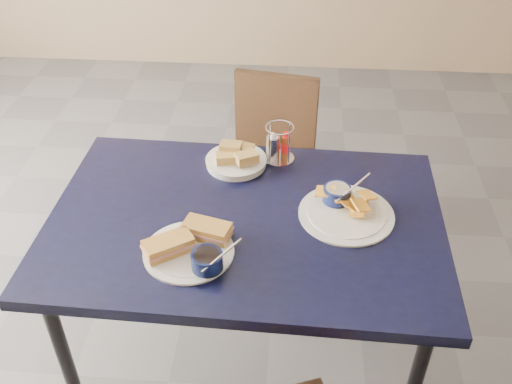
# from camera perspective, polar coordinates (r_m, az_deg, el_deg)

# --- Properties ---
(ground) EXTENTS (6.00, 6.00, 0.00)m
(ground) POSITION_cam_1_polar(r_m,az_deg,el_deg) (2.46, 1.48, -12.98)
(ground) COLOR #4D4D52
(ground) RESTS_ON ground
(dining_table) EXTENTS (1.25, 0.85, 0.75)m
(dining_table) POSITION_cam_1_polar(r_m,az_deg,el_deg) (1.83, -1.03, -4.06)
(dining_table) COLOR black
(dining_table) RESTS_ON ground
(chair_far) EXTENTS (0.43, 0.42, 0.80)m
(chair_far) POSITION_cam_1_polar(r_m,az_deg,el_deg) (2.62, 1.23, 4.16)
(chair_far) COLOR black
(chair_far) RESTS_ON ground
(sandwich_plate) EXTENTS (0.30, 0.27, 0.12)m
(sandwich_plate) POSITION_cam_1_polar(r_m,az_deg,el_deg) (1.66, -6.43, -5.43)
(sandwich_plate) COLOR white
(sandwich_plate) RESTS_ON dining_table
(plantain_plate) EXTENTS (0.30, 0.30, 0.12)m
(plantain_plate) POSITION_cam_1_polar(r_m,az_deg,el_deg) (1.82, 8.76, -1.44)
(plantain_plate) COLOR white
(plantain_plate) RESTS_ON dining_table
(bread_basket) EXTENTS (0.21, 0.21, 0.07)m
(bread_basket) POSITION_cam_1_polar(r_m,az_deg,el_deg) (2.01, -1.97, 3.34)
(bread_basket) COLOR white
(bread_basket) RESTS_ON dining_table
(condiment_caddy) EXTENTS (0.11, 0.11, 0.14)m
(condiment_caddy) POSITION_cam_1_polar(r_m,az_deg,el_deg) (2.02, 2.20, 4.68)
(condiment_caddy) COLOR silver
(condiment_caddy) RESTS_ON dining_table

